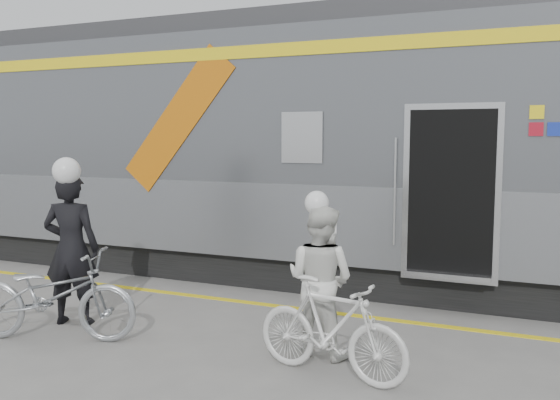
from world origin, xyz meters
The scene contains 9 objects.
ground centered at (0.00, 0.00, 0.00)m, with size 90.00×90.00×0.00m, color slate.
train centered at (-0.25, 4.19, 2.05)m, with size 24.00×3.17×4.10m.
safety_strip centered at (0.00, 2.15, 0.00)m, with size 24.00×0.12×0.01m, color yellow.
man centered at (-2.19, 0.52, 0.92)m, with size 0.67×0.44×1.85m, color black.
bicycle_left centered at (-1.99, -0.03, 0.51)m, with size 0.67×1.93×1.02m, color #A8ABAF.
woman centered at (0.90, 0.75, 0.78)m, with size 0.76×0.59×1.57m, color white.
bicycle_right centered at (1.20, 0.20, 0.47)m, with size 0.45×1.58×0.95m, color silver.
helmet_man centered at (-2.19, 0.52, 2.01)m, with size 0.32×0.32×0.32m, color white.
helmet_woman centered at (0.90, 0.75, 1.69)m, with size 0.25×0.25×0.25m, color white.
Camera 1 is at (2.88, -4.94, 2.27)m, focal length 38.00 mm.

